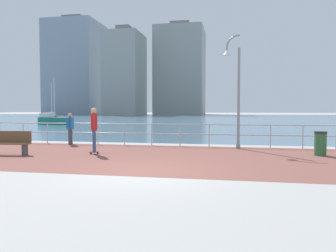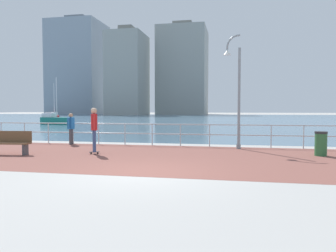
{
  "view_description": "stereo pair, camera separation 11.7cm",
  "coord_description": "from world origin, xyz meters",
  "px_view_note": "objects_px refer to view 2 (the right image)",
  "views": [
    {
      "loc": [
        2.37,
        -8.9,
        1.79
      ],
      "look_at": [
        -0.08,
        4.0,
        1.1
      ],
      "focal_mm": 35.02,
      "sensor_mm": 36.0,
      "label": 1
    },
    {
      "loc": [
        2.48,
        -8.88,
        1.79
      ],
      "look_at": [
        -0.08,
        4.0,
        1.1
      ],
      "focal_mm": 35.02,
      "sensor_mm": 36.0,
      "label": 2
    }
  ],
  "objects_px": {
    "bystander": "(71,126)",
    "sailboat_white": "(56,120)",
    "park_bench": "(10,142)",
    "sailboat_red": "(54,117)",
    "skateboarder": "(94,126)",
    "lamppost": "(235,86)",
    "trash_bin": "(321,144)"
  },
  "relations": [
    {
      "from": "bystander",
      "to": "park_bench",
      "type": "distance_m",
      "value": 3.96
    },
    {
      "from": "trash_bin",
      "to": "sailboat_white",
      "type": "xyz_separation_m",
      "value": [
        -23.2,
        20.94,
        0.05
      ]
    },
    {
      "from": "sailboat_red",
      "to": "lamppost",
      "type": "bearing_deg",
      "value": -48.31
    },
    {
      "from": "lamppost",
      "to": "bystander",
      "type": "bearing_deg",
      "value": 178.02
    },
    {
      "from": "bystander",
      "to": "park_bench",
      "type": "height_order",
      "value": "bystander"
    },
    {
      "from": "skateboarder",
      "to": "sailboat_red",
      "type": "xyz_separation_m",
      "value": [
        -20.47,
        31.95,
        -0.57
      ]
    },
    {
      "from": "trash_bin",
      "to": "sailboat_white",
      "type": "relative_size",
      "value": 0.17
    },
    {
      "from": "skateboarder",
      "to": "sailboat_red",
      "type": "bearing_deg",
      "value": 122.64
    },
    {
      "from": "bystander",
      "to": "sailboat_white",
      "type": "distance_m",
      "value": 22.45
    },
    {
      "from": "skateboarder",
      "to": "sailboat_red",
      "type": "height_order",
      "value": "sailboat_red"
    },
    {
      "from": "trash_bin",
      "to": "sailboat_red",
      "type": "bearing_deg",
      "value": 133.46
    },
    {
      "from": "bystander",
      "to": "sailboat_white",
      "type": "relative_size",
      "value": 0.29
    },
    {
      "from": "park_bench",
      "to": "bystander",
      "type": "bearing_deg",
      "value": 82.43
    },
    {
      "from": "park_bench",
      "to": "sailboat_red",
      "type": "bearing_deg",
      "value": 117.87
    },
    {
      "from": "bystander",
      "to": "trash_bin",
      "type": "xyz_separation_m",
      "value": [
        11.3,
        -1.91,
        -0.45
      ]
    },
    {
      "from": "lamppost",
      "to": "skateboarder",
      "type": "bearing_deg",
      "value": -152.58
    },
    {
      "from": "sailboat_white",
      "to": "skateboarder",
      "type": "bearing_deg",
      "value": -56.72
    },
    {
      "from": "skateboarder",
      "to": "sailboat_white",
      "type": "xyz_separation_m",
      "value": [
        -14.54,
        22.15,
        -0.59
      ]
    },
    {
      "from": "skateboarder",
      "to": "sailboat_red",
      "type": "relative_size",
      "value": 0.33
    },
    {
      "from": "sailboat_white",
      "to": "trash_bin",
      "type": "bearing_deg",
      "value": -42.06
    },
    {
      "from": "trash_bin",
      "to": "park_bench",
      "type": "relative_size",
      "value": 0.57
    },
    {
      "from": "skateboarder",
      "to": "sailboat_white",
      "type": "bearing_deg",
      "value": 123.28
    },
    {
      "from": "sailboat_red",
      "to": "park_bench",
      "type": "bearing_deg",
      "value": -62.13
    },
    {
      "from": "skateboarder",
      "to": "park_bench",
      "type": "xyz_separation_m",
      "value": [
        -3.15,
        -0.79,
        -0.63
      ]
    },
    {
      "from": "skateboarder",
      "to": "trash_bin",
      "type": "bearing_deg",
      "value": 7.95
    },
    {
      "from": "trash_bin",
      "to": "park_bench",
      "type": "bearing_deg",
      "value": -170.41
    },
    {
      "from": "skateboarder",
      "to": "park_bench",
      "type": "bearing_deg",
      "value": -166.0
    },
    {
      "from": "lamppost",
      "to": "bystander",
      "type": "distance_m",
      "value": 8.32
    },
    {
      "from": "skateboarder",
      "to": "bystander",
      "type": "xyz_separation_m",
      "value": [
        -2.64,
        3.12,
        -0.19
      ]
    },
    {
      "from": "skateboarder",
      "to": "trash_bin",
      "type": "distance_m",
      "value": 8.77
    },
    {
      "from": "lamppost",
      "to": "skateboarder",
      "type": "xyz_separation_m",
      "value": [
        -5.47,
        -2.84,
        -1.7
      ]
    },
    {
      "from": "park_bench",
      "to": "sailboat_red",
      "type": "xyz_separation_m",
      "value": [
        -17.31,
        32.74,
        0.06
      ]
    }
  ]
}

